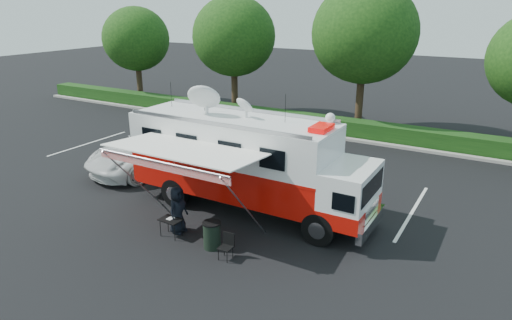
{
  "coord_description": "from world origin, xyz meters",
  "views": [
    {
      "loc": [
        8.29,
        -13.76,
        7.6
      ],
      "look_at": [
        0.0,
        0.5,
        1.9
      ],
      "focal_mm": 32.0,
      "sensor_mm": 36.0,
      "label": 1
    }
  ],
  "objects": [
    {
      "name": "stall_lines",
      "position": [
        -0.5,
        3.0,
        0.0
      ],
      "size": [
        24.12,
        5.5,
        0.01
      ],
      "color": "silver",
      "rests_on": "ground_plane"
    },
    {
      "name": "white_suv",
      "position": [
        -6.42,
        1.73,
        0.0
      ],
      "size": [
        4.31,
        6.97,
        1.8
      ],
      "primitive_type": "imported",
      "rotation": [
        0.0,
        0.0,
        -0.22
      ],
      "color": "silver",
      "rests_on": "ground_plane"
    },
    {
      "name": "folding_table",
      "position": [
        -1.24,
        -3.14,
        0.6
      ],
      "size": [
        0.78,
        0.57,
        0.65
      ],
      "color": "black",
      "rests_on": "ground_plane"
    },
    {
      "name": "person",
      "position": [
        -1.23,
        -2.77,
        0.0
      ],
      "size": [
        0.58,
        0.85,
        1.69
      ],
      "primitive_type": "imported",
      "rotation": [
        0.0,
        0.0,
        1.62
      ],
      "color": "black",
      "rests_on": "ground_plane"
    },
    {
      "name": "folding_chair",
      "position": [
        1.2,
        -3.35,
        0.5
      ],
      "size": [
        0.42,
        0.44,
        0.85
      ],
      "color": "black",
      "rests_on": "ground_plane"
    },
    {
      "name": "command_truck",
      "position": [
        -0.08,
        -0.0,
        1.96
      ],
      "size": [
        9.53,
        2.62,
        4.58
      ],
      "color": "black",
      "rests_on": "ground_plane"
    },
    {
      "name": "back_border",
      "position": [
        1.14,
        12.9,
        5.0
      ],
      "size": [
        60.0,
        6.14,
        8.87
      ],
      "color": "#9E998E",
      "rests_on": "ground_plane"
    },
    {
      "name": "trash_bin",
      "position": [
        0.42,
        -3.07,
        0.46
      ],
      "size": [
        0.61,
        0.61,
        0.91
      ],
      "color": "black",
      "rests_on": "ground_plane"
    },
    {
      "name": "awning",
      "position": [
        -0.94,
        -2.72,
        2.95
      ],
      "size": [
        5.2,
        2.68,
        3.14
      ],
      "color": "white",
      "rests_on": "ground_plane"
    },
    {
      "name": "ground_plane",
      "position": [
        0.0,
        0.0,
        0.0
      ],
      "size": [
        120.0,
        120.0,
        0.0
      ],
      "primitive_type": "plane",
      "color": "black",
      "rests_on": "ground"
    }
  ]
}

